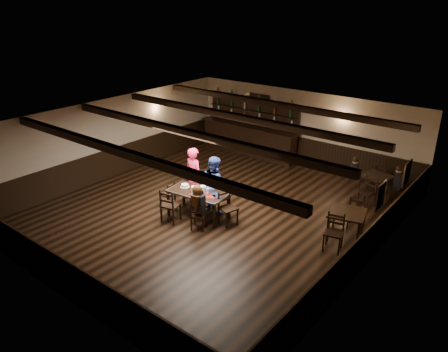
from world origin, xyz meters
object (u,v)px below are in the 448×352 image
Objects in this scene: woman_pink at (194,176)px; man_blue at (215,184)px; chair_near_left at (169,204)px; dining_table at (198,194)px; cake at (185,186)px; chair_near_right at (198,214)px; bar_counter at (250,136)px.

woman_pink is 0.74m from man_blue.
dining_table is at bearing 64.92° from chair_near_left.
man_blue is (0.50, 1.36, 0.26)m from chair_near_left.
cake is (0.10, -0.52, -0.10)m from woman_pink.
dining_table is 0.84m from chair_near_right.
chair_near_right is 1.30m from man_blue.
chair_near_left is at bearing -75.48° from bar_counter.
chair_near_right is at bearing 144.83° from woman_pink.
chair_near_left is 0.23× the size of bar_counter.
chair_near_left reaches higher than chair_near_right.
chair_near_left is (-0.37, -0.78, -0.11)m from dining_table.
woman_pink is at bearing 100.34° from chair_near_left.
woman_pink is at bearing -74.35° from bar_counter.
bar_counter is (-1.32, 4.73, -0.16)m from woman_pink.
chair_near_left is at bearing -80.22° from cake.
man_blue is at bearing 108.43° from chair_near_right.
cake is (-0.64, -0.56, -0.04)m from man_blue.
cake is 0.06× the size of bar_counter.
bar_counter is at bearing -64.47° from woman_pink.
man_blue is (-0.40, 1.19, 0.37)m from chair_near_right.
chair_near_left reaches higher than dining_table.
woman_pink is 4.91m from bar_counter.
woman_pink is 1.07× the size of man_blue.
chair_near_right is 6.37m from bar_counter.
dining_table is at bearing 148.73° from woman_pink.
chair_near_left is 0.59× the size of man_blue.
woman_pink is at bearing 27.62° from man_blue.
woman_pink is at bearing 134.95° from chair_near_right.
woman_pink is at bearing 138.85° from dining_table.
chair_near_right reaches higher than dining_table.
bar_counter is (-1.93, 5.26, 0.05)m from dining_table.
chair_near_left is at bearing -115.08° from dining_table.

